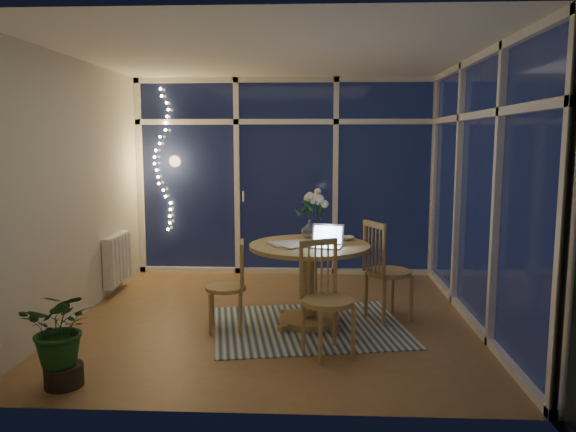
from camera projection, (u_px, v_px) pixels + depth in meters
The scene contains 25 objects.
floor at pixel (276, 318), 5.69m from camera, with size 4.00×4.00×0.00m, color olive.
ceiling at pixel (275, 54), 5.34m from camera, with size 4.00×4.00×0.00m, color white.
wall_back at pixel (286, 177), 7.49m from camera, with size 4.00×0.04×2.60m, color beige.
wall_front at pixel (253, 219), 3.53m from camera, with size 4.00×0.04×2.60m, color beige.
wall_left at pixel (77, 190), 5.61m from camera, with size 0.04×4.00×2.60m, color beige.
wall_right at pixel (482, 191), 5.42m from camera, with size 0.04×4.00×2.60m, color beige.
window_wall_back at pixel (286, 177), 7.45m from camera, with size 4.00×0.10×2.60m, color white.
window_wall_right at pixel (478, 191), 5.42m from camera, with size 0.10×4.00×2.60m, color white.
radiator at pixel (118, 259), 6.62m from camera, with size 0.10×0.70×0.58m, color silver.
fairy_lights at pixel (161, 160), 7.42m from camera, with size 0.24×0.10×1.85m, color #F2B960, non-canonical shape.
garden_patio at pixel (321, 238), 10.62m from camera, with size 12.00×6.00×0.10m, color black.
garden_fence at pixel (296, 186), 11.01m from camera, with size 11.00×0.08×1.80m, color #3E2916.
neighbour_roof at pixel (312, 123), 13.79m from camera, with size 7.00×3.00×2.20m, color #34373F.
garden_shrubs at pixel (241, 224), 9.03m from camera, with size 0.90×0.90×0.90m, color #183116.
rug at pixel (309, 327), 5.42m from camera, with size 1.82×1.45×0.01m, color beige.
dining_table at pixel (309, 284), 5.46m from camera, with size 1.17×1.17×0.79m, color olive.
chair_left at pixel (226, 286), 5.28m from camera, with size 0.40×0.40×0.87m, color olive.
chair_right at pixel (389, 270), 5.60m from camera, with size 0.47×0.47×1.02m, color olive.
chair_front at pixel (328, 299), 4.65m from camera, with size 0.45×0.45×0.97m, color olive.
laptop at pixel (325, 236), 5.24m from camera, with size 0.31×0.27×0.22m, color silver, non-canonical shape.
flower_vase at pixel (310, 228), 5.75m from camera, with size 0.20×0.20×0.21m, color white.
bowl at pixel (347, 238), 5.63m from camera, with size 0.15×0.15×0.04m, color silver.
newspapers at pixel (293, 244), 5.39m from camera, with size 0.40×0.31×0.02m, color beige.
phone at pixel (320, 246), 5.30m from camera, with size 0.11×0.06×0.01m, color black.
potted_plant at pixel (62, 336), 4.07m from camera, with size 0.54×0.47×0.76m, color #18441C.
Camera 1 is at (0.39, -5.48, 1.80)m, focal length 35.00 mm.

